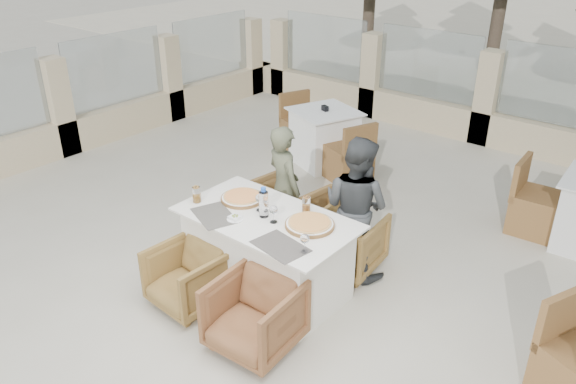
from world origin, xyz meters
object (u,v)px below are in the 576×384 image
Objects in this scene: pizza_left at (242,197)px; bg_table_a at (324,137)px; armchair_far_right at (348,241)px; diner_right at (356,207)px; armchair_near_right at (254,315)px; beer_glass_left at (197,195)px; beer_glass_right at (306,204)px; dining_table at (267,254)px; armchair_near_left at (188,277)px; wine_glass_corner at (305,242)px; diner_left at (284,187)px; pizza_right at (310,224)px; wine_glass_centre at (260,201)px; armchair_far_left at (288,209)px; wine_glass_near at (274,213)px; olive_dish at (235,217)px; water_bottle at (264,202)px.

bg_table_a is (-0.95, 2.60, -0.41)m from pizza_left.
diner_right is (0.07, -0.01, 0.41)m from armchair_far_right.
beer_glass_left is at bearing 154.00° from armchair_near_right.
armchair_far_right is at bearing 71.97° from beer_glass_right.
dining_table is 2.40× the size of armchair_near_right.
dining_table is 2.58× the size of armchair_near_left.
wine_glass_corner is 0.14× the size of diner_left.
wine_glass_corner reaches higher than pizza_right.
wine_glass_centre reaches higher than beer_glass_right.
wine_glass_near is at bearing 130.48° from armchair_far_left.
beer_glass_right is at bearing 28.98° from beer_glass_left.
armchair_near_left is (-0.27, -0.67, -0.58)m from wine_glass_centre.
beer_glass_right is 0.54m from diner_right.
wine_glass_centre is 0.79m from wine_glass_corner.
pizza_left reaches higher than armchair_near_right.
olive_dish is 0.16× the size of armchair_near_right.
armchair_near_left is at bearing -55.38° from beer_glass_left.
dining_table is at bearing 49.29° from olive_dish.
wine_glass_near is 0.14× the size of diner_left.
olive_dish is at bearing 55.76° from armchair_far_right.
beer_glass_left is 1.49m from diner_right.
wine_glass_centre reaches higher than beer_glass_left.
olive_dish is 0.08× the size of diner_right.
diner_left is at bearing -43.29° from bg_table_a.
diner_left reaches higher than armchair_near_right.
wine_glass_near is (0.11, -0.03, 0.48)m from dining_table.
wine_glass_near reaches higher than pizza_right.
wine_glass_centre is 1.00× the size of wine_glass_near.
pizza_right reaches higher than armchair_near_right.
pizza_right is 0.27m from beer_glass_right.
diner_left is (-0.61, 0.42, -0.18)m from beer_glass_right.
diner_left is (-0.27, 0.67, -0.20)m from wine_glass_centre.
armchair_far_left is 1.11× the size of armchair_far_right.
pizza_right is at bearing 15.59° from water_bottle.
diner_right is (0.33, 0.80, -0.16)m from wine_glass_near.
diner_left is at bearing 93.29° from armchair_near_left.
pizza_right is 0.53m from wine_glass_centre.
wine_glass_centre is 1.05m from armchair_far_left.
wine_glass_near reaches higher than armchair_near_left.
wine_glass_near is at bearing 31.33° from olive_dish.
bg_table_a is (-1.74, 2.59, -0.41)m from pizza_right.
wine_glass_near is (0.14, -0.02, -0.05)m from water_bottle.
armchair_near_right is (0.04, -0.76, -0.49)m from pizza_right.
wine_glass_centre is 1.06m from armchair_near_right.
diner_right is at bearing -26.04° from bg_table_a.
pizza_left is 0.92m from armchair_far_left.
pizza_left reaches higher than olive_dish.
armchair_near_left is (0.29, -0.42, -0.56)m from beer_glass_left.
armchair_near_right is at bearing -76.60° from beer_glass_right.
wine_glass_centre is at bearing 160.78° from wine_glass_near.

